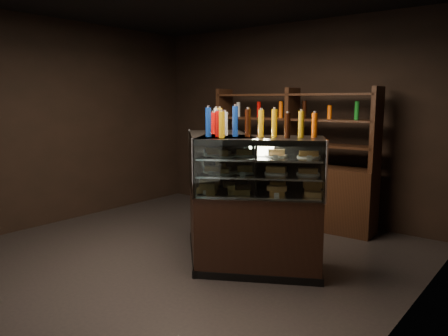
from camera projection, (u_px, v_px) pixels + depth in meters
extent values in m
plane|color=black|center=(182.00, 256.00, 5.16)|extent=(5.00, 5.00, 0.00)
cube|color=black|center=(290.00, 121.00, 6.87)|extent=(5.00, 0.02, 3.00)
cube|color=black|center=(411.00, 142.00, 3.40)|extent=(0.02, 5.00, 3.00)
cube|color=black|center=(58.00, 122.00, 6.46)|extent=(0.02, 5.00, 3.00)
cube|color=black|center=(260.00, 233.00, 4.66)|extent=(1.45, 1.20, 0.85)
cube|color=black|center=(259.00, 267.00, 4.72)|extent=(1.49, 1.23, 0.08)
cube|color=black|center=(261.00, 140.00, 4.51)|extent=(1.45, 1.20, 0.06)
cube|color=silver|center=(260.00, 193.00, 4.59)|extent=(1.38, 1.13, 0.02)
cube|color=silver|center=(260.00, 174.00, 4.56)|extent=(1.38, 1.13, 0.02)
cube|color=silver|center=(260.00, 157.00, 4.53)|extent=(1.38, 1.13, 0.02)
cube|color=white|center=(258.00, 171.00, 4.22)|extent=(1.13, 0.64, 0.60)
cylinder|color=silver|center=(326.00, 172.00, 4.13)|extent=(0.03, 0.03, 0.62)
cylinder|color=silver|center=(193.00, 169.00, 4.33)|extent=(0.03, 0.03, 0.62)
cube|color=black|center=(219.00, 221.00, 5.11)|extent=(1.37, 1.38, 0.85)
cube|color=black|center=(219.00, 252.00, 5.17)|extent=(1.41, 1.42, 0.08)
cube|color=black|center=(219.00, 137.00, 4.96)|extent=(1.37, 1.38, 0.06)
cube|color=silver|center=(219.00, 185.00, 5.05)|extent=(1.29, 1.31, 0.02)
cube|color=silver|center=(219.00, 168.00, 5.01)|extent=(1.29, 1.31, 0.02)
cube|color=silver|center=(219.00, 152.00, 4.99)|extent=(1.29, 1.31, 0.02)
cube|color=white|center=(190.00, 160.00, 4.97)|extent=(0.91, 0.93, 0.60)
cylinder|color=silver|center=(193.00, 169.00, 4.33)|extent=(0.03, 0.03, 0.62)
cylinder|color=silver|center=(190.00, 153.00, 5.60)|extent=(0.03, 0.03, 0.62)
cube|color=#D0854A|center=(209.00, 188.00, 4.64)|extent=(0.20, 0.17, 0.06)
cube|color=#D0854A|center=(243.00, 189.00, 4.58)|extent=(0.20, 0.17, 0.06)
cube|color=#D0854A|center=(277.00, 191.00, 4.53)|extent=(0.20, 0.17, 0.06)
cube|color=#D0854A|center=(313.00, 192.00, 4.47)|extent=(0.20, 0.17, 0.06)
cylinder|color=white|center=(214.00, 171.00, 4.64)|extent=(0.24, 0.24, 0.02)
cube|color=#D0854A|center=(214.00, 168.00, 4.63)|extent=(0.19, 0.16, 0.05)
cylinder|color=white|center=(245.00, 172.00, 4.58)|extent=(0.24, 0.24, 0.02)
cube|color=#D0854A|center=(245.00, 169.00, 4.58)|extent=(0.19, 0.16, 0.05)
cylinder|color=white|center=(276.00, 173.00, 4.53)|extent=(0.24, 0.24, 0.02)
cube|color=#D0854A|center=(276.00, 170.00, 4.53)|extent=(0.19, 0.16, 0.05)
cylinder|color=white|center=(308.00, 174.00, 4.48)|extent=(0.24, 0.24, 0.02)
cube|color=#D0854A|center=(308.00, 171.00, 4.48)|extent=(0.19, 0.16, 0.05)
cylinder|color=white|center=(214.00, 155.00, 4.61)|extent=(0.24, 0.24, 0.02)
cube|color=#D0854A|center=(214.00, 151.00, 4.60)|extent=(0.19, 0.16, 0.05)
cylinder|color=white|center=(245.00, 155.00, 4.56)|extent=(0.24, 0.24, 0.02)
cube|color=#D0854A|center=(245.00, 152.00, 4.55)|extent=(0.19, 0.16, 0.05)
cylinder|color=white|center=(276.00, 156.00, 4.51)|extent=(0.24, 0.24, 0.02)
cube|color=#D0854A|center=(276.00, 153.00, 4.50)|extent=(0.19, 0.16, 0.05)
cylinder|color=white|center=(309.00, 157.00, 4.45)|extent=(0.24, 0.24, 0.02)
cube|color=#D0854A|center=(309.00, 153.00, 4.45)|extent=(0.19, 0.16, 0.05)
cube|color=#D0854A|center=(213.00, 174.00, 5.57)|extent=(0.19, 0.19, 0.06)
cube|color=#D0854A|center=(215.00, 179.00, 5.21)|extent=(0.19, 0.19, 0.06)
cube|color=#D0854A|center=(218.00, 184.00, 4.86)|extent=(0.19, 0.19, 0.06)
cube|color=#D0854A|center=(221.00, 191.00, 4.50)|extent=(0.19, 0.19, 0.06)
cylinder|color=white|center=(216.00, 160.00, 5.50)|extent=(0.24, 0.24, 0.02)
cube|color=#D0854A|center=(216.00, 158.00, 5.49)|extent=(0.18, 0.18, 0.05)
cylinder|color=white|center=(218.00, 164.00, 5.17)|extent=(0.24, 0.24, 0.02)
cube|color=#D0854A|center=(218.00, 161.00, 5.17)|extent=(0.18, 0.18, 0.05)
cylinder|color=white|center=(221.00, 168.00, 4.85)|extent=(0.24, 0.24, 0.02)
cube|color=#D0854A|center=(221.00, 165.00, 4.85)|extent=(0.18, 0.18, 0.05)
cylinder|color=white|center=(224.00, 173.00, 4.53)|extent=(0.24, 0.24, 0.02)
cube|color=#D0854A|center=(224.00, 170.00, 4.52)|extent=(0.18, 0.18, 0.05)
cylinder|color=white|center=(216.00, 146.00, 5.47)|extent=(0.24, 0.24, 0.02)
cube|color=#D0854A|center=(216.00, 143.00, 5.46)|extent=(0.18, 0.18, 0.05)
cylinder|color=white|center=(218.00, 149.00, 5.15)|extent=(0.24, 0.24, 0.02)
cube|color=#D0854A|center=(218.00, 146.00, 5.14)|extent=(0.18, 0.18, 0.05)
cylinder|color=white|center=(221.00, 152.00, 4.82)|extent=(0.24, 0.24, 0.02)
cube|color=#D0854A|center=(221.00, 149.00, 4.82)|extent=(0.18, 0.18, 0.05)
cylinder|color=white|center=(224.00, 156.00, 4.50)|extent=(0.24, 0.24, 0.02)
cube|color=#D0854A|center=(224.00, 153.00, 4.50)|extent=(0.18, 0.18, 0.05)
cylinder|color=black|center=(209.00, 123.00, 4.56)|extent=(0.06, 0.06, 0.28)
cylinder|color=silver|center=(209.00, 109.00, 4.54)|extent=(0.03, 0.03, 0.02)
cylinder|color=yellow|center=(222.00, 123.00, 4.54)|extent=(0.06, 0.06, 0.28)
cylinder|color=silver|center=(222.00, 109.00, 4.52)|extent=(0.03, 0.03, 0.02)
cylinder|color=#147223|center=(235.00, 123.00, 4.52)|extent=(0.06, 0.06, 0.28)
cylinder|color=silver|center=(235.00, 109.00, 4.50)|extent=(0.03, 0.03, 0.02)
cylinder|color=silver|center=(248.00, 124.00, 4.50)|extent=(0.06, 0.06, 0.28)
cylinder|color=silver|center=(248.00, 109.00, 4.48)|extent=(0.03, 0.03, 0.02)
cylinder|color=#0F38B2|center=(261.00, 124.00, 4.48)|extent=(0.06, 0.06, 0.28)
cylinder|color=silver|center=(261.00, 109.00, 4.46)|extent=(0.03, 0.03, 0.02)
cylinder|color=#B20C0A|center=(274.00, 124.00, 4.46)|extent=(0.06, 0.06, 0.28)
cylinder|color=silver|center=(274.00, 109.00, 4.44)|extent=(0.03, 0.03, 0.02)
cylinder|color=#D8590A|center=(288.00, 124.00, 4.44)|extent=(0.06, 0.06, 0.28)
cylinder|color=silver|center=(288.00, 109.00, 4.42)|extent=(0.03, 0.03, 0.02)
cylinder|color=black|center=(301.00, 124.00, 4.42)|extent=(0.06, 0.06, 0.28)
cylinder|color=silver|center=(302.00, 109.00, 4.39)|extent=(0.03, 0.03, 0.02)
cylinder|color=yellow|center=(315.00, 124.00, 4.40)|extent=(0.06, 0.06, 0.28)
cylinder|color=silver|center=(315.00, 109.00, 4.37)|extent=(0.03, 0.03, 0.02)
cylinder|color=black|center=(215.00, 119.00, 5.47)|extent=(0.06, 0.06, 0.28)
cylinder|color=silver|center=(215.00, 107.00, 5.45)|extent=(0.03, 0.03, 0.02)
cylinder|color=yellow|center=(216.00, 120.00, 5.33)|extent=(0.06, 0.06, 0.28)
cylinder|color=silver|center=(216.00, 108.00, 5.31)|extent=(0.03, 0.03, 0.02)
cylinder|color=#147223|center=(217.00, 120.00, 5.20)|extent=(0.06, 0.06, 0.28)
cylinder|color=silver|center=(217.00, 108.00, 5.18)|extent=(0.03, 0.03, 0.02)
cylinder|color=silver|center=(218.00, 121.00, 5.07)|extent=(0.06, 0.06, 0.28)
cylinder|color=silver|center=(218.00, 108.00, 5.04)|extent=(0.03, 0.03, 0.02)
cylinder|color=#0F38B2|center=(219.00, 122.00, 4.93)|extent=(0.06, 0.06, 0.28)
cylinder|color=silver|center=(219.00, 108.00, 4.91)|extent=(0.03, 0.03, 0.02)
cylinder|color=#B20C0A|center=(220.00, 122.00, 4.80)|extent=(0.06, 0.06, 0.28)
cylinder|color=silver|center=(220.00, 108.00, 4.78)|extent=(0.03, 0.03, 0.02)
cylinder|color=#D8590A|center=(222.00, 123.00, 4.67)|extent=(0.06, 0.06, 0.28)
cylinder|color=silver|center=(222.00, 109.00, 4.64)|extent=(0.03, 0.03, 0.02)
cylinder|color=black|center=(223.00, 123.00, 4.53)|extent=(0.06, 0.06, 0.28)
cylinder|color=silver|center=(223.00, 109.00, 4.51)|extent=(0.03, 0.03, 0.02)
cylinder|color=yellow|center=(224.00, 124.00, 4.40)|extent=(0.06, 0.06, 0.28)
cylinder|color=silver|center=(224.00, 109.00, 4.38)|extent=(0.03, 0.03, 0.02)
cylinder|color=black|center=(254.00, 248.00, 5.19)|extent=(0.22, 0.22, 0.16)
cone|color=#1B5317|center=(254.00, 223.00, 5.14)|extent=(0.32, 0.32, 0.45)
cone|color=#1B5317|center=(254.00, 211.00, 5.12)|extent=(0.25, 0.25, 0.31)
cube|color=black|center=(290.00, 193.00, 6.51)|extent=(2.51, 0.52, 0.90)
cube|color=black|center=(224.00, 123.00, 7.06)|extent=(0.07, 0.38, 1.10)
cube|color=black|center=(292.00, 126.00, 6.35)|extent=(0.07, 0.38, 1.10)
cube|color=black|center=(377.00, 129.00, 5.64)|extent=(0.07, 0.38, 1.10)
cube|color=black|center=(292.00, 143.00, 6.39)|extent=(2.46, 0.48, 0.03)
cube|color=black|center=(292.00, 119.00, 6.34)|extent=(2.46, 0.48, 0.03)
cube|color=black|center=(293.00, 95.00, 6.28)|extent=(2.46, 0.48, 0.03)
cylinder|color=black|center=(238.00, 132.00, 6.92)|extent=(0.06, 0.06, 0.22)
cylinder|color=yellow|center=(259.00, 133.00, 6.70)|extent=(0.06, 0.06, 0.22)
cylinder|color=#147223|center=(280.00, 134.00, 6.48)|extent=(0.06, 0.06, 0.22)
cylinder|color=silver|center=(304.00, 135.00, 6.26)|extent=(0.06, 0.06, 0.22)
cylinder|color=#0F38B2|center=(329.00, 137.00, 6.04)|extent=(0.06, 0.06, 0.22)
cylinder|color=#B20C0A|center=(356.00, 138.00, 5.82)|extent=(0.06, 0.06, 0.22)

